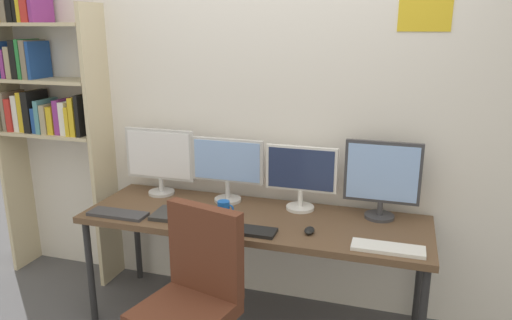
# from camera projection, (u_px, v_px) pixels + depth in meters

# --- Properties ---
(wall_back) EXTENTS (4.53, 0.11, 2.60)m
(wall_back) POSITION_uv_depth(u_px,v_px,m) (272.00, 115.00, 3.21)
(wall_back) COLOR silver
(wall_back) RESTS_ON ground_plane
(desk) EXTENTS (2.13, 0.68, 0.74)m
(desk) POSITION_uv_depth(u_px,v_px,m) (254.00, 224.00, 2.99)
(desk) COLOR brown
(desk) RESTS_ON ground_plane
(bookshelf) EXTENTS (0.83, 0.28, 2.20)m
(bookshelf) POSITION_uv_depth(u_px,v_px,m) (43.00, 96.00, 3.49)
(bookshelf) COLOR beige
(bookshelf) RESTS_ON ground_plane
(office_chair) EXTENTS (0.54, 0.54, 0.99)m
(office_chair) POSITION_uv_depth(u_px,v_px,m) (192.00, 320.00, 2.51)
(office_chair) COLOR #2D2D33
(office_chair) RESTS_ON ground_plane
(monitor_far_left) EXTENTS (0.50, 0.18, 0.46)m
(monitor_far_left) POSITION_uv_depth(u_px,v_px,m) (160.00, 158.00, 3.32)
(monitor_far_left) COLOR silver
(monitor_far_left) RESTS_ON desk
(monitor_center_left) EXTENTS (0.49, 0.18, 0.43)m
(monitor_center_left) POSITION_uv_depth(u_px,v_px,m) (227.00, 165.00, 3.18)
(monitor_center_left) COLOR silver
(monitor_center_left) RESTS_ON desk
(monitor_center_right) EXTENTS (0.45, 0.18, 0.41)m
(monitor_center_right) POSITION_uv_depth(u_px,v_px,m) (301.00, 174.00, 3.04)
(monitor_center_right) COLOR silver
(monitor_center_right) RESTS_ON desk
(monitor_far_right) EXTENTS (0.45, 0.18, 0.48)m
(monitor_far_right) POSITION_uv_depth(u_px,v_px,m) (382.00, 177.00, 2.89)
(monitor_far_right) COLOR #38383D
(monitor_far_right) RESTS_ON desk
(keyboard_left) EXTENTS (0.37, 0.13, 0.02)m
(keyboard_left) POSITION_uv_depth(u_px,v_px,m) (118.00, 214.00, 2.99)
(keyboard_left) COLOR #38383D
(keyboard_left) RESTS_ON desk
(keyboard_center) EXTENTS (0.40, 0.13, 0.02)m
(keyboard_center) POSITION_uv_depth(u_px,v_px,m) (242.00, 230.00, 2.76)
(keyboard_center) COLOR black
(keyboard_center) RESTS_ON desk
(keyboard_right) EXTENTS (0.38, 0.13, 0.02)m
(keyboard_right) POSITION_uv_depth(u_px,v_px,m) (388.00, 248.00, 2.53)
(keyboard_right) COLOR silver
(keyboard_right) RESTS_ON desk
(computer_mouse) EXTENTS (0.06, 0.10, 0.03)m
(computer_mouse) POSITION_uv_depth(u_px,v_px,m) (309.00, 230.00, 2.74)
(computer_mouse) COLOR black
(computer_mouse) RESTS_ON desk
(laptop_closed) EXTENTS (0.33, 0.24, 0.02)m
(laptop_closed) POSITION_uv_depth(u_px,v_px,m) (179.00, 215.00, 2.97)
(laptop_closed) COLOR #2D2D2D
(laptop_closed) RESTS_ON desk
(coffee_mug) EXTENTS (0.11, 0.08, 0.09)m
(coffee_mug) POSITION_uv_depth(u_px,v_px,m) (224.00, 208.00, 2.99)
(coffee_mug) COLOR blue
(coffee_mug) RESTS_ON desk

